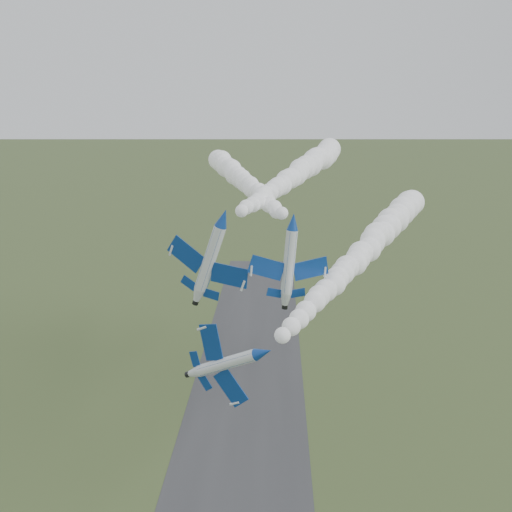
% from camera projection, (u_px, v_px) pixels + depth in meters
% --- Properties ---
extents(runway, '(24.00, 260.00, 0.04)m').
position_uv_depth(runway, '(240.00, 466.00, 96.23)').
color(runway, '#313134').
rests_on(runway, ground).
extents(jet_lead, '(6.35, 10.78, 8.38)m').
position_uv_depth(jet_lead, '(263.00, 353.00, 57.19)').
color(jet_lead, silver).
extents(smoke_trail_jet_lead, '(34.75, 72.42, 5.43)m').
position_uv_depth(smoke_trail_jet_lead, '(369.00, 246.00, 91.89)').
color(smoke_trail_jet_lead, white).
extents(jet_pair_left, '(11.45, 14.04, 4.79)m').
position_uv_depth(jet_pair_left, '(223.00, 218.00, 73.19)').
color(jet_pair_left, silver).
extents(smoke_trail_jet_pair_left, '(23.92, 57.07, 5.04)m').
position_uv_depth(smoke_trail_jet_pair_left, '(296.00, 174.00, 102.72)').
color(smoke_trail_jet_pair_left, white).
extents(jet_pair_right, '(10.94, 12.80, 3.24)m').
position_uv_depth(jet_pair_right, '(293.00, 222.00, 73.06)').
color(jet_pair_right, silver).
extents(smoke_trail_jet_pair_right, '(21.51, 63.58, 4.69)m').
position_uv_depth(smoke_trail_jet_pair_right, '(241.00, 179.00, 106.53)').
color(smoke_trail_jet_pair_right, white).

